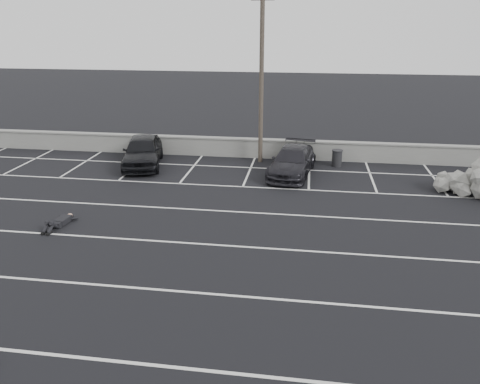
% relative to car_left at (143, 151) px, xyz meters
% --- Properties ---
extents(ground, '(120.00, 120.00, 0.00)m').
position_rel_car_left_xyz_m(ground, '(4.64, -11.61, -0.79)').
color(ground, black).
rests_on(ground, ground).
extents(seawall, '(50.00, 0.45, 1.06)m').
position_rel_car_left_xyz_m(seawall, '(4.64, 2.39, -0.24)').
color(seawall, gray).
rests_on(seawall, ground).
extents(stall_lines, '(36.00, 20.05, 0.01)m').
position_rel_car_left_xyz_m(stall_lines, '(4.56, -7.20, -0.78)').
color(stall_lines, silver).
rests_on(stall_lines, ground).
extents(car_left, '(2.87, 4.92, 1.57)m').
position_rel_car_left_xyz_m(car_left, '(0.00, 0.00, 0.00)').
color(car_left, black).
rests_on(car_left, ground).
extents(car_right, '(2.55, 4.83, 1.33)m').
position_rel_car_left_xyz_m(car_right, '(7.79, -0.40, -0.12)').
color(car_right, black).
rests_on(car_right, ground).
extents(utility_pole, '(1.16, 0.23, 8.70)m').
position_rel_car_left_xyz_m(utility_pole, '(6.00, 1.59, 3.62)').
color(utility_pole, '#4C4238').
rests_on(utility_pole, ground).
extents(trash_bin, '(0.65, 0.65, 0.86)m').
position_rel_car_left_xyz_m(trash_bin, '(10.05, 1.34, -0.35)').
color(trash_bin, black).
rests_on(trash_bin, ground).
extents(person, '(1.31, 2.34, 0.43)m').
position_rel_car_left_xyz_m(person, '(-0.47, -7.65, -0.57)').
color(person, black).
rests_on(person, ground).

